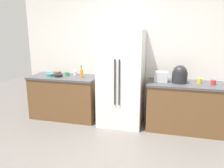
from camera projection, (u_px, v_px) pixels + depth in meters
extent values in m
cube|color=silver|center=(134.00, 56.00, 4.64)|extent=(4.81, 0.10, 2.63)
cube|color=brown|center=(65.00, 98.00, 4.83)|extent=(1.39, 0.65, 0.86)
cube|color=#4C4C51|center=(64.00, 77.00, 4.72)|extent=(1.42, 0.68, 0.04)
cube|color=brown|center=(184.00, 107.00, 4.24)|extent=(1.34, 0.65, 0.86)
cube|color=#4C4C51|center=(186.00, 84.00, 4.13)|extent=(1.37, 0.68, 0.04)
cube|color=white|center=(121.00, 78.00, 4.38)|extent=(0.84, 0.69, 1.86)
cylinder|color=#262628|center=(115.00, 82.00, 4.05)|extent=(0.02, 0.02, 0.84)
cylinder|color=#262628|center=(119.00, 83.00, 4.03)|extent=(0.02, 0.02, 0.84)
cube|color=silver|center=(161.00, 77.00, 4.21)|extent=(0.24, 0.17, 0.19)
cylinder|color=#262628|center=(180.00, 77.00, 4.12)|extent=(0.27, 0.27, 0.20)
sphere|color=#262628|center=(180.00, 72.00, 4.10)|extent=(0.25, 0.25, 0.25)
cylinder|color=orange|center=(82.00, 74.00, 4.54)|extent=(0.06, 0.06, 0.17)
cylinder|color=orange|center=(81.00, 68.00, 4.52)|extent=(0.02, 0.02, 0.06)
cylinder|color=#333338|center=(81.00, 66.00, 4.51)|extent=(0.03, 0.03, 0.02)
cylinder|color=white|center=(75.00, 73.00, 4.83)|extent=(0.08, 0.08, 0.09)
cylinder|color=red|center=(213.00, 82.00, 3.98)|extent=(0.09, 0.09, 0.09)
cylinder|color=green|center=(67.00, 74.00, 4.75)|extent=(0.09, 0.09, 0.08)
cylinder|color=yellow|center=(199.00, 81.00, 4.09)|extent=(0.08, 0.08, 0.09)
cylinder|color=teal|center=(50.00, 75.00, 4.70)|extent=(0.15, 0.15, 0.06)
cylinder|color=brown|center=(57.00, 73.00, 4.92)|extent=(0.18, 0.18, 0.06)
cylinder|color=black|center=(59.00, 76.00, 4.65)|extent=(0.16, 0.16, 0.05)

